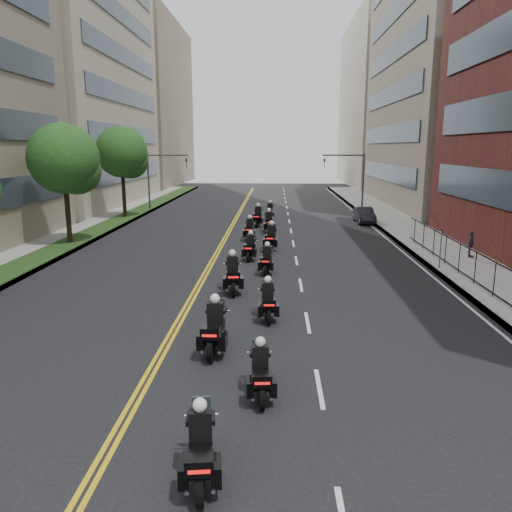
{
  "coord_description": "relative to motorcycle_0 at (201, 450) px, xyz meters",
  "views": [
    {
      "loc": [
        2.0,
        -7.09,
        6.2
      ],
      "look_at": [
        1.16,
        14.55,
        1.44
      ],
      "focal_mm": 35.0,
      "sensor_mm": 36.0,
      "label": 1
    }
  ],
  "objects": [
    {
      "name": "sidewalk_right",
      "position": [
        11.36,
        23.78,
        -0.57
      ],
      "size": [
        4.0,
        90.0,
        0.15
      ],
      "primitive_type": "cube",
      "color": "gray",
      "rests_on": "ground"
    },
    {
      "name": "sidewalk_left",
      "position": [
        -12.64,
        23.78,
        -0.57
      ],
      "size": [
        4.0,
        90.0,
        0.15
      ],
      "primitive_type": "cube",
      "color": "gray",
      "rests_on": "ground"
    },
    {
      "name": "grass_strip",
      "position": [
        -11.84,
        23.78,
        -0.47
      ],
      "size": [
        2.0,
        90.0,
        0.04
      ],
      "primitive_type": "cube",
      "color": "#1D3B15",
      "rests_on": "sidewalk_left"
    },
    {
      "name": "building_right_tan",
      "position": [
        20.84,
        46.78,
        14.36
      ],
      "size": [
        15.11,
        28.0,
        30.0
      ],
      "color": "#7E735C",
      "rests_on": "ground"
    },
    {
      "name": "building_right_far",
      "position": [
        20.86,
        76.78,
        12.36
      ],
      "size": [
        15.0,
        28.0,
        26.0
      ],
      "primitive_type": "cube",
      "color": "#A49D85",
      "rests_on": "ground"
    },
    {
      "name": "building_left_mid",
      "position": [
        -22.62,
        46.78,
        16.36
      ],
      "size": [
        16.11,
        28.0,
        34.0
      ],
      "color": "#A49D85",
      "rests_on": "ground"
    },
    {
      "name": "building_left_far",
      "position": [
        -22.64,
        76.78,
        12.36
      ],
      "size": [
        16.0,
        28.0,
        26.0
      ],
      "primitive_type": "cube",
      "color": "#7E735C",
      "rests_on": "ground"
    },
    {
      "name": "iron_fence",
      "position": [
        10.36,
        10.78,
        0.26
      ],
      "size": [
        0.05,
        28.0,
        1.5
      ],
      "color": "black",
      "rests_on": "sidewalk_right"
    },
    {
      "name": "street_trees",
      "position": [
        -11.69,
        17.38,
        4.49
      ],
      "size": [
        4.4,
        38.4,
        7.98
      ],
      "color": "black",
      "rests_on": "ground"
    },
    {
      "name": "traffic_signal_right",
      "position": [
        8.9,
        40.78,
        3.06
      ],
      "size": [
        4.09,
        0.2,
        5.6
      ],
      "color": "#3F3F44",
      "rests_on": "ground"
    },
    {
      "name": "traffic_signal_left",
      "position": [
        -10.18,
        40.78,
        3.06
      ],
      "size": [
        4.09,
        0.2,
        5.6
      ],
      "color": "#3F3F44",
      "rests_on": "ground"
    },
    {
      "name": "motorcycle_0",
      "position": [
        0.0,
        0.0,
        0.0
      ],
      "size": [
        0.64,
        2.2,
        1.62
      ],
      "rotation": [
        0.0,
        0.0,
        0.12
      ],
      "color": "black",
      "rests_on": "ground"
    },
    {
      "name": "motorcycle_1",
      "position": [
        1.03,
        3.32,
        -0.03
      ],
      "size": [
        0.55,
        2.09,
        1.54
      ],
      "rotation": [
        0.0,
        0.0,
        0.08
      ],
      "color": "black",
      "rests_on": "ground"
    },
    {
      "name": "motorcycle_2",
      "position": [
        -0.47,
        6.08,
        0.07
      ],
      "size": [
        0.57,
        2.46,
        1.81
      ],
      "rotation": [
        0.0,
        0.0,
        -0.03
      ],
      "color": "black",
      "rests_on": "ground"
    },
    {
      "name": "motorcycle_3",
      "position": [
        1.12,
        9.18,
        -0.01
      ],
      "size": [
        0.55,
        2.15,
        1.59
      ],
      "rotation": [
        0.0,
        0.0,
        0.07
      ],
      "color": "black",
      "rests_on": "ground"
    },
    {
      "name": "motorcycle_4",
      "position": [
        -0.46,
        12.58,
        0.09
      ],
      "size": [
        0.72,
        2.51,
        1.85
      ],
      "rotation": [
        0.0,
        0.0,
        0.11
      ],
      "color": "black",
      "rests_on": "ground"
    },
    {
      "name": "motorcycle_5",
      "position": [
        0.97,
        15.97,
        -0.02
      ],
      "size": [
        0.57,
        2.14,
        1.58
      ],
      "rotation": [
        0.0,
        0.0,
        -0.09
      ],
      "color": "black",
      "rests_on": "ground"
    },
    {
      "name": "motorcycle_6",
      "position": [
        -0.01,
        18.99,
        0.01
      ],
      "size": [
        0.61,
        2.22,
        1.64
      ],
      "rotation": [
        0.0,
        0.0,
        -0.09
      ],
      "color": "black",
      "rests_on": "ground"
    },
    {
      "name": "motorcycle_7",
      "position": [
        1.13,
        21.61,
        0.08
      ],
      "size": [
        0.66,
        2.46,
        1.81
      ],
      "rotation": [
        0.0,
        0.0,
        -0.09
      ],
      "color": "black",
      "rests_on": "ground"
    },
    {
      "name": "motorcycle_8",
      "position": [
        -0.36,
        25.02,
        0.03
      ],
      "size": [
        0.53,
        2.29,
        1.69
      ],
      "rotation": [
        0.0,
        0.0,
        -0.02
      ],
      "color": "black",
      "rests_on": "ground"
    },
    {
      "name": "motorcycle_9",
      "position": [
        0.91,
        28.0,
        0.07
      ],
      "size": [
        0.65,
        2.44,
        1.8
      ],
      "rotation": [
        0.0,
        0.0,
        0.08
      ],
      "color": "black",
      "rests_on": "ground"
    },
    {
      "name": "motorcycle_10",
      "position": [
        -0.02,
        30.95,
        0.08
      ],
      "size": [
        0.68,
        2.48,
        1.83
      ],
      "rotation": [
        0.0,
        0.0,
        -0.1
      ],
      "color": "black",
      "rests_on": "ground"
    },
    {
      "name": "motorcycle_11",
      "position": [
        0.9,
        34.68,
        0.02
      ],
      "size": [
        0.55,
        2.25,
        1.66
      ],
      "rotation": [
        0.0,
        0.0,
        -0.05
      ],
      "color": "black",
      "rests_on": "ground"
    },
    {
      "name": "parked_sedan",
      "position": [
        8.76,
        33.19,
        -0.0
      ],
      "size": [
        1.39,
        3.9,
        1.28
      ],
      "primitive_type": "imported",
      "rotation": [
        0.0,
        0.0,
        0.01
      ],
      "color": "black",
      "rests_on": "ground"
    },
    {
      "name": "pedestrian_c",
      "position": [
        12.26,
        19.37,
        0.24
      ],
      "size": [
        0.72,
        0.92,
        1.46
      ],
      "primitive_type": "imported",
      "rotation": [
        0.0,
        0.0,
        1.07
      ],
      "color": "#3C3A41",
      "rests_on": "sidewalk_right"
    }
  ]
}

